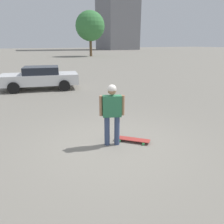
# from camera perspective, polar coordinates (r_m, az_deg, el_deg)

# --- Properties ---
(ground_plane) EXTENTS (220.00, 220.00, 0.00)m
(ground_plane) POSITION_cam_1_polar(r_m,az_deg,el_deg) (5.80, -0.00, -8.44)
(ground_plane) COLOR gray
(person) EXTENTS (0.34, 0.60, 1.59)m
(person) POSITION_cam_1_polar(r_m,az_deg,el_deg) (5.45, -0.00, 0.54)
(person) COLOR #38476B
(person) RESTS_ON ground_plane
(skateboard) EXTENTS (0.80, 0.85, 0.08)m
(skateboard) POSITION_cam_1_polar(r_m,az_deg,el_deg) (5.94, 5.33, -7.13)
(skateboard) COLOR #A5332D
(skateboard) RESTS_ON ground_plane
(car_parked_near) EXTENTS (2.46, 4.42, 1.28)m
(car_parked_near) POSITION_cam_1_polar(r_m,az_deg,el_deg) (13.14, -18.22, 8.59)
(car_parked_near) COLOR silver
(car_parked_near) RESTS_ON ground_plane
(tree_distant) EXTENTS (5.51, 5.51, 8.31)m
(tree_distant) POSITION_cam_1_polar(r_m,az_deg,el_deg) (44.42, -5.73, 21.44)
(tree_distant) COLOR brown
(tree_distant) RESTS_ON ground_plane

